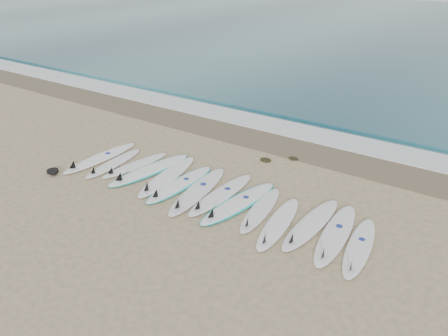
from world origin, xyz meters
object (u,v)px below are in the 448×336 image
Objects in this scene: surfboard_0 at (99,158)px; leash_coil at (53,171)px; surfboard_13 at (359,248)px; surfboard_7 at (220,195)px.

leash_coil is (-0.42, -1.36, -0.01)m from surfboard_0.
surfboard_13 reaches higher than leash_coil.
surfboard_7 is 5.90× the size of leash_coil.
surfboard_13 is at bearing 9.22° from leash_coil.
surfboard_13 is at bearing 0.77° from surfboard_0.
leash_coil is (-4.78, -1.58, -0.01)m from surfboard_7.
surfboard_0 is at bearing 172.79° from surfboard_13.
surfboard_7 is 3.75m from surfboard_13.
surfboard_0 is at bearing 73.05° from leash_coil.
surfboard_0 is 8.12m from surfboard_13.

